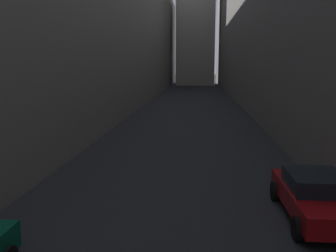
% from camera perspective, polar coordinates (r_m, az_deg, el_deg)
% --- Properties ---
extents(ground_plane, '(264.00, 264.00, 0.00)m').
position_cam_1_polar(ground_plane, '(41.72, 3.69, 3.31)').
color(ground_plane, '#232326').
extents(building_block_left, '(10.48, 108.00, 19.60)m').
position_cam_1_polar(building_block_left, '(45.24, -10.41, 16.11)').
color(building_block_left, slate).
rests_on(building_block_left, ground).
extents(building_block_right, '(12.61, 108.00, 23.68)m').
position_cam_1_polar(building_block_right, '(45.40, 19.82, 18.29)').
color(building_block_right, slate).
rests_on(building_block_right, ground).
extents(parked_car_right_third, '(2.02, 4.31, 1.42)m').
position_cam_1_polar(parked_car_right_third, '(11.96, 22.48, -10.19)').
color(parked_car_right_third, maroon).
rests_on(parked_car_right_third, ground).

